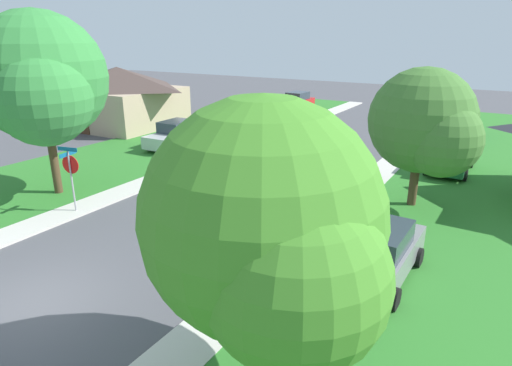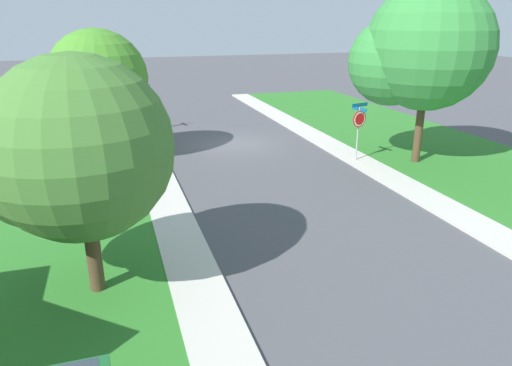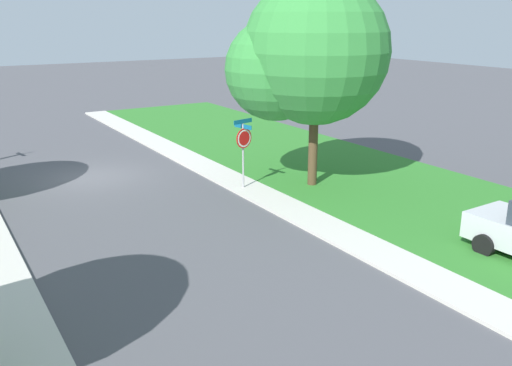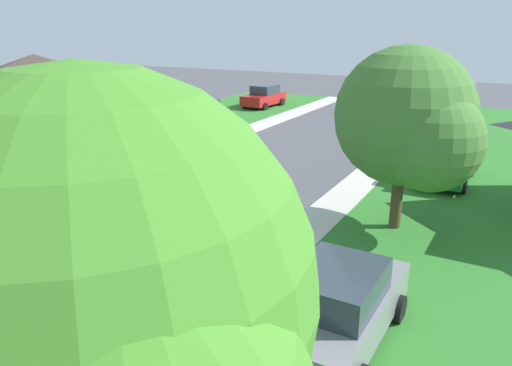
{
  "view_description": "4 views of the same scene",
  "coord_description": "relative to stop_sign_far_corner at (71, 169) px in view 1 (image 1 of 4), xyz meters",
  "views": [
    {
      "loc": [
        10.32,
        -5.37,
        6.93
      ],
      "look_at": [
        1.98,
        8.34,
        1.4
      ],
      "focal_mm": 30.22,
      "sensor_mm": 36.0,
      "label": 1
    },
    {
      "loc": [
        6.41,
        23.51,
        6.46
      ],
      "look_at": [
        2.09,
        9.97,
        1.4
      ],
      "focal_mm": 32.81,
      "sensor_mm": 36.0,
      "label": 2
    },
    {
      "loc": [
        5.85,
        22.58,
        6.49
      ],
      "look_at": [
        -2.98,
        8.22,
        1.4
      ],
      "focal_mm": 38.93,
      "sensor_mm": 36.0,
      "label": 3
    },
    {
      "loc": [
        10.18,
        -2.22,
        6.31
      ],
      "look_at": [
        2.92,
        11.01,
        1.4
      ],
      "focal_mm": 34.21,
      "sensor_mm": 36.0,
      "label": 4
    }
  ],
  "objects": [
    {
      "name": "car_grey_driveway_right",
      "position": [
        12.02,
        1.37,
        -1.01
      ],
      "size": [
        2.11,
        4.34,
        1.76
      ],
      "color": "gray",
      "rests_on": "ground"
    },
    {
      "name": "lawn_east",
      "position": [
        13.92,
        7.21,
        -1.85
      ],
      "size": [
        8.0,
        56.0,
        0.08
      ],
      "primitive_type": "cube",
      "color": "#2D7528",
      "rests_on": "ground"
    },
    {
      "name": "car_green_behind_trees",
      "position": [
        12.24,
        13.88,
        -1.01
      ],
      "size": [
        2.05,
        4.3,
        1.76
      ],
      "color": "#1E6033",
      "rests_on": "ground"
    },
    {
      "name": "sidewalk_east",
      "position": [
        9.22,
        7.21,
        -1.84
      ],
      "size": [
        1.4,
        56.0,
        0.1
      ],
      "primitive_type": "cube",
      "color": "beige",
      "rests_on": "ground"
    },
    {
      "name": "car_blue_across_road",
      "position": [
        11.44,
        23.59,
        -1.01
      ],
      "size": [
        2.05,
        4.31,
        1.76
      ],
      "color": "#1E389E",
      "rests_on": "ground"
    },
    {
      "name": "car_red_kerbside_mid",
      "position": [
        -3.46,
        27.43,
        -1.01
      ],
      "size": [
        2.18,
        4.37,
        1.76
      ],
      "color": "red",
      "rests_on": "ground"
    },
    {
      "name": "house_left_setback",
      "position": [
        -12.2,
        13.52,
        0.49
      ],
      "size": [
        9.17,
        8.0,
        4.6
      ],
      "color": "tan",
      "rests_on": "ground"
    },
    {
      "name": "car_maroon_near_corner",
      "position": [
        -3.11,
        18.18,
        -1.01
      ],
      "size": [
        2.27,
        4.42,
        1.76
      ],
      "color": "maroon",
      "rests_on": "ground"
    },
    {
      "name": "car_silver_far_down_street",
      "position": [
        -3.58,
        10.23,
        -1.01
      ],
      "size": [
        2.16,
        4.37,
        1.76
      ],
      "color": "silver",
      "rests_on": "ground"
    },
    {
      "name": "tree_across_left",
      "position": [
        11.47,
        -4.14,
        1.76
      ],
      "size": [
        4.81,
        4.47,
        6.03
      ],
      "color": "#4C3823",
      "rests_on": "ground"
    },
    {
      "name": "sidewalk_west",
      "position": [
        -0.18,
        7.21,
        -1.84
      ],
      "size": [
        1.4,
        56.0,
        0.1
      ],
      "primitive_type": "cube",
      "color": "beige",
      "rests_on": "ground"
    },
    {
      "name": "stop_sign_far_corner",
      "position": [
        0.0,
        0.0,
        0.0
      ],
      "size": [
        0.9,
        0.9,
        2.77
      ],
      "color": "#9E9EA3",
      "rests_on": "ground"
    },
    {
      "name": "tree_sidewalk_mid",
      "position": [
        11.86,
        7.75,
        1.66
      ],
      "size": [
        4.54,
        4.22,
        5.8
      ],
      "color": "#4C3823",
      "rests_on": "ground"
    },
    {
      "name": "tree_across_right",
      "position": [
        -2.24,
        0.78,
        3.18
      ],
      "size": [
        5.9,
        5.49,
        7.99
      ],
      "color": "#4C3823",
      "rests_on": "ground"
    },
    {
      "name": "lawn_west",
      "position": [
        -4.88,
        7.21,
        -1.85
      ],
      "size": [
        8.0,
        56.0,
        0.08
      ],
      "primitive_type": "cube",
      "color": "#2D7528",
      "rests_on": "ground"
    },
    {
      "name": "ground_plane",
      "position": [
        4.52,
        -4.79,
        -1.89
      ],
      "size": [
        120.0,
        120.0,
        0.0
      ],
      "primitive_type": "plane",
      "color": "#4C4C51"
    }
  ]
}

